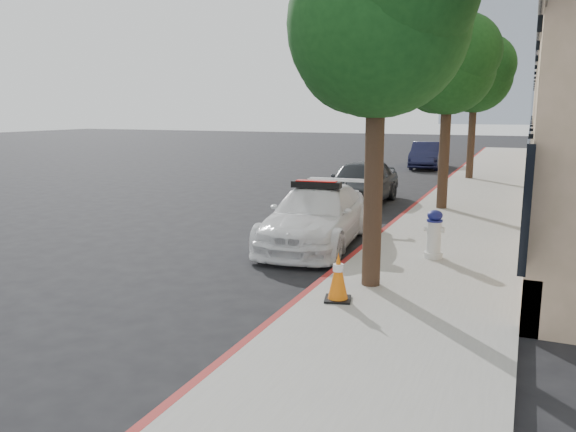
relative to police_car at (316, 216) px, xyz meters
The scene contains 12 objects.
ground 1.38m from the police_car, 137.19° to the right, with size 120.00×120.00×0.00m, color black.
sidewalk 9.59m from the police_car, 73.53° to the left, with size 3.20×50.00×0.15m, color gray.
curb_strip 9.27m from the police_car, 82.72° to the left, with size 0.12×50.00×0.15m, color maroon.
tower_right 136.11m from the police_car, 86.54° to the left, with size 14.00×14.00×44.00m, color #9EA8B7.
tree_near 5.03m from the police_car, 54.25° to the right, with size 2.92×2.82×5.62m.
tree_mid 6.57m from the police_car, 68.43° to the left, with size 2.77×2.64×5.43m.
tree_far 13.83m from the police_car, 81.18° to the left, with size 3.10×3.00×5.81m.
police_car is the anchor object (origin of this frame).
parked_car_mid 5.85m from the police_car, 96.06° to the left, with size 1.69×4.19×1.43m, color #22252A.
parked_car_far 18.07m from the police_car, 91.93° to the left, with size 1.42×4.08×1.35m, color #141634.
fire_hydrant 2.78m from the police_car, 14.25° to the right, with size 0.39×0.36×0.94m.
traffic_cone 4.17m from the police_car, 65.07° to the right, with size 0.47×0.47×0.75m.
Camera 1 is at (5.14, -10.71, 2.99)m, focal length 35.00 mm.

